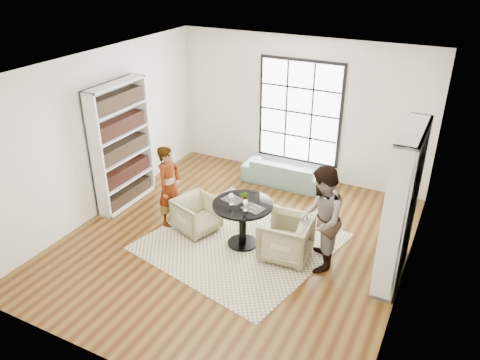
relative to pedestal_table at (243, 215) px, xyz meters
The scene contains 16 objects.
ground 0.60m from the pedestal_table, behind, with size 6.00×6.00×0.00m, color brown.
room_shell 0.89m from the pedestal_table, 105.79° to the left, with size 6.00×6.01×6.00m.
rug 0.58m from the pedestal_table, 134.15° to the left, with size 2.83×2.83×0.01m, color beige.
pedestal_table is the anchor object (origin of this frame).
sofa 2.49m from the pedestal_table, 94.95° to the left, with size 1.79×0.70×0.52m, color gray.
armchair_left 0.96m from the pedestal_table, behind, with size 0.68×0.70×0.63m, color #C5B28C.
armchair_right 0.80m from the pedestal_table, ahead, with size 0.77×0.79×0.72m, color tan.
person_left 1.48m from the pedestal_table, behind, with size 0.55×0.36×1.51m, color gray.
person_right 1.35m from the pedestal_table, ahead, with size 0.83×0.65×1.72m, color gray.
placemat_left 0.31m from the pedestal_table, 168.67° to the left, with size 0.34×0.26×0.01m, color black.
placemat_right 0.32m from the pedestal_table, 17.39° to the right, with size 0.34×0.26×0.01m, color black.
cutlery_left 0.31m from the pedestal_table, 168.67° to the left, with size 0.14×0.22×0.01m, color silver, non-canonical shape.
cutlery_right 0.33m from the pedestal_table, 17.39° to the right, with size 0.14×0.22×0.01m, color silver, non-canonical shape.
wine_glass_left 0.41m from the pedestal_table, 146.06° to the right, with size 0.09×0.09×0.20m.
wine_glass_right 0.42m from the pedestal_table, 52.70° to the right, with size 0.09×0.09×0.19m.
flower_centerpiece 0.33m from the pedestal_table, 79.86° to the left, with size 0.18×0.15×0.20m, color gray.
Camera 1 is at (3.12, -5.97, 4.60)m, focal length 35.00 mm.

